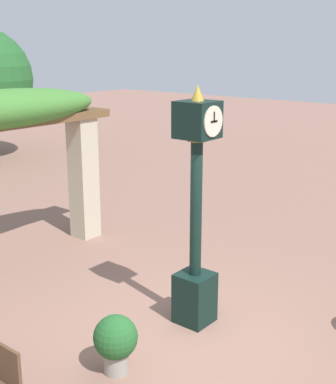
# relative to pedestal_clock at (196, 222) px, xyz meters

# --- Properties ---
(ground_plane) EXTENTS (60.00, 60.00, 0.00)m
(ground_plane) POSITION_rel_pedestal_clock_xyz_m (-0.36, -0.23, -1.53)
(ground_plane) COLOR #8E6656
(pedestal_clock) EXTENTS (0.49, 0.54, 3.41)m
(pedestal_clock) POSITION_rel_pedestal_clock_xyz_m (0.00, 0.00, 0.00)
(pedestal_clock) COLOR black
(pedestal_clock) RESTS_ON ground
(pergola) EXTENTS (4.70, 1.05, 3.18)m
(pergola) POSITION_rel_pedestal_clock_xyz_m (-0.36, 3.94, 0.91)
(pergola) COLOR #BCB299
(pergola) RESTS_ON ground
(potted_plant_near_right) EXTENTS (0.55, 0.55, 0.76)m
(potted_plant_near_right) POSITION_rel_pedestal_clock_xyz_m (-1.63, -0.00, -1.10)
(potted_plant_near_right) COLOR gray
(potted_plant_near_right) RESTS_ON ground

